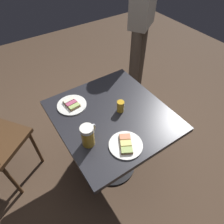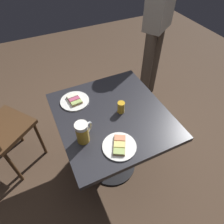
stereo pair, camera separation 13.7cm
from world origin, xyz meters
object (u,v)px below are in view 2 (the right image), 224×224
object	(u,v)px
plate_near	(119,146)
beer_mug	(83,132)
plate_far	(75,101)
beer_glass_small	(121,107)
patron_standing	(158,22)

from	to	relation	value
plate_near	beer_mug	xyz separation A→B (m)	(0.14, 0.18, 0.07)
plate_near	plate_far	size ratio (longest dim) A/B	0.98
beer_mug	plate_near	bearing A→B (deg)	-129.08
plate_near	beer_glass_small	distance (m)	0.30
plate_near	patron_standing	size ratio (longest dim) A/B	0.13
plate_far	patron_standing	size ratio (longest dim) A/B	0.13
beer_mug	beer_glass_small	world-z (taller)	beer_mug
plate_near	beer_glass_small	xyz separation A→B (m)	(0.26, -0.14, 0.03)
beer_mug	beer_glass_small	distance (m)	0.34
patron_standing	beer_mug	bearing A→B (deg)	5.30
plate_far	patron_standing	xyz separation A→B (m)	(0.49, -1.03, 0.22)
beer_mug	patron_standing	distance (m)	1.38
plate_far	beer_mug	world-z (taller)	beer_mug
plate_near	beer_mug	size ratio (longest dim) A/B	1.39
plate_near	plate_far	distance (m)	0.51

